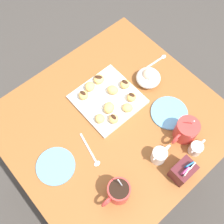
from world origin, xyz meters
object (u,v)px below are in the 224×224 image
object	(u,v)px
pastry_plate_square	(108,99)
beignet_1	(83,95)
coffee_mug_red_left	(186,130)
beignet_7	(109,108)
saucer_sky_right	(169,113)
dining_table	(113,133)
beignet_6	(125,84)
chocolate_sauce_pitcher	(196,148)
cream_pitcher_white	(159,155)
saucer_sky_left	(55,165)
beignet_4	(113,119)
ice_cream_bowl	(148,77)
beignet_2	(113,90)
sugar_caddy	(183,171)
beignet_9	(90,87)
beignet_5	(100,119)
beignet_0	(128,108)
coffee_mug_red_right	(118,192)
beignet_3	(132,97)
beignet_8	(99,79)

from	to	relation	value
pastry_plate_square	beignet_1	xyz separation A→B (m)	(0.08, -0.08, 0.03)
coffee_mug_red_left	beignet_7	xyz separation A→B (m)	(0.17, -0.30, -0.02)
coffee_mug_red_left	saucer_sky_right	distance (m)	0.12
dining_table	beignet_6	world-z (taller)	beignet_6
chocolate_sauce_pitcher	beignet_1	world-z (taller)	chocolate_sauce_pitcher
cream_pitcher_white	saucer_sky_right	bearing A→B (deg)	-148.78
dining_table	beignet_6	bearing A→B (deg)	-149.47
dining_table	saucer_sky_right	bearing A→B (deg)	147.43
saucer_sky_left	beignet_6	bearing A→B (deg)	-169.27
beignet_4	beignet_6	xyz separation A→B (m)	(-0.16, -0.10, -0.00)
pastry_plate_square	ice_cream_bowl	bearing A→B (deg)	167.15
beignet_1	beignet_4	size ratio (longest dim) A/B	1.05
ice_cream_bowl	beignet_2	size ratio (longest dim) A/B	2.18
sugar_caddy	beignet_9	bearing A→B (deg)	-87.17
saucer_sky_right	beignet_1	size ratio (longest dim) A/B	3.62
cream_pitcher_white	beignet_4	bearing A→B (deg)	-82.03
coffee_mug_red_left	beignet_5	bearing A→B (deg)	-51.05
beignet_0	beignet_6	size ratio (longest dim) A/B	1.03
coffee_mug_red_right	beignet_1	distance (m)	0.45
sugar_caddy	beignet_4	xyz separation A→B (m)	(0.06, -0.35, -0.01)
beignet_2	beignet_9	xyz separation A→B (m)	(0.07, -0.08, -0.00)
beignet_3	beignet_8	bearing A→B (deg)	-74.72
pastry_plate_square	saucer_sky_left	xyz separation A→B (m)	(0.36, 0.09, -0.00)
beignet_0	beignet_1	size ratio (longest dim) A/B	1.05
dining_table	ice_cream_bowl	distance (m)	0.32
saucer_sky_right	beignet_8	world-z (taller)	beignet_8
ice_cream_bowl	beignet_4	size ratio (longest dim) A/B	2.62
chocolate_sauce_pitcher	saucer_sky_left	bearing A→B (deg)	-34.86
saucer_sky_right	beignet_7	bearing A→B (deg)	-43.43
beignet_5	beignet_8	size ratio (longest dim) A/B	0.85
saucer_sky_left	beignet_3	bearing A→B (deg)	-177.74
dining_table	pastry_plate_square	world-z (taller)	pastry_plate_square
beignet_0	beignet_8	xyz separation A→B (m)	(-0.00, -0.20, -0.00)
beignet_2	dining_table	bearing A→B (deg)	48.57
coffee_mug_red_right	beignet_0	distance (m)	0.37
cream_pitcher_white	sugar_caddy	world-z (taller)	sugar_caddy
chocolate_sauce_pitcher	beignet_2	bearing A→B (deg)	-80.14
sugar_caddy	chocolate_sauce_pitcher	size ratio (longest dim) A/B	1.15
dining_table	saucer_sky_right	distance (m)	0.29
pastry_plate_square	beignet_7	world-z (taller)	beignet_7
dining_table	beignet_0	xyz separation A→B (m)	(-0.08, 0.01, 0.17)
beignet_7	chocolate_sauce_pitcher	bearing A→B (deg)	111.50
beignet_3	beignet_9	size ratio (longest dim) A/B	0.91
beignet_5	beignet_8	world-z (taller)	beignet_5
chocolate_sauce_pitcher	beignet_2	size ratio (longest dim) A/B	1.76
coffee_mug_red_left	beignet_4	size ratio (longest dim) A/B	3.46
beignet_1	beignet_4	distance (m)	0.18
beignet_6	ice_cream_bowl	bearing A→B (deg)	156.95
beignet_4	dining_table	bearing A→B (deg)	-120.96
beignet_2	beignet_6	size ratio (longest dim) A/B	1.12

